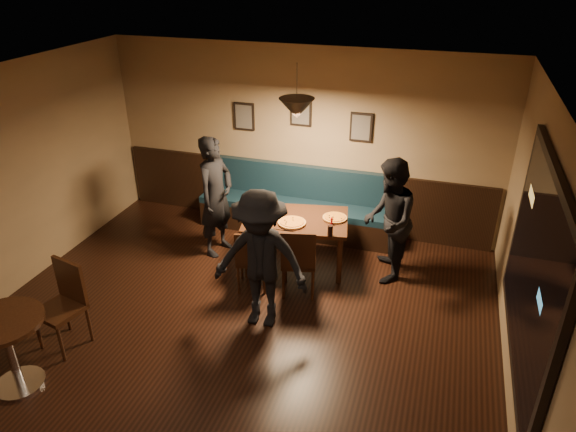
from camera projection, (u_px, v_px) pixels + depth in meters
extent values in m
plane|color=black|center=(208.00, 369.00, 5.55)|extent=(7.00, 7.00, 0.00)
plane|color=silver|center=(184.00, 110.00, 4.27)|extent=(7.00, 7.00, 0.00)
plane|color=#8C704F|center=(301.00, 140.00, 7.88)|extent=(6.00, 0.00, 6.00)
plane|color=#8C704F|center=(543.00, 316.00, 4.11)|extent=(0.00, 7.00, 7.00)
cube|color=black|center=(300.00, 195.00, 8.27)|extent=(5.88, 0.06, 1.00)
cube|color=black|center=(534.00, 271.00, 4.50)|extent=(0.06, 2.56, 1.86)
plane|color=black|center=(530.00, 271.00, 4.51)|extent=(0.00, 2.40, 2.40)
cube|color=black|center=(244.00, 116.00, 7.96)|extent=(0.32, 0.04, 0.42)
cube|color=black|center=(301.00, 112.00, 7.65)|extent=(0.32, 0.04, 0.42)
cube|color=black|center=(361.00, 127.00, 7.48)|extent=(0.32, 0.04, 0.42)
cone|color=black|center=(297.00, 108.00, 6.34)|extent=(0.44, 0.44, 0.25)
cube|color=black|center=(296.00, 242.00, 7.20)|extent=(1.53, 1.14, 0.74)
imported|color=black|center=(216.00, 197.00, 7.33)|extent=(0.55, 0.71, 1.75)
imported|color=black|center=(389.00, 221.00, 6.76)|extent=(0.75, 0.90, 1.68)
imported|color=black|center=(260.00, 260.00, 5.88)|extent=(1.12, 0.67, 1.71)
cylinder|color=orange|center=(268.00, 209.00, 7.23)|extent=(0.35, 0.35, 0.04)
cylinder|color=gold|center=(292.00, 223.00, 6.87)|extent=(0.44, 0.44, 0.04)
cylinder|color=orange|center=(335.00, 218.00, 7.00)|extent=(0.42, 0.42, 0.04)
cylinder|color=black|center=(330.00, 231.00, 6.57)|extent=(0.07, 0.07, 0.14)
cylinder|color=#A30510|center=(332.00, 221.00, 6.83)|extent=(0.03, 0.03, 0.12)
cube|color=#227F38|center=(266.00, 204.00, 7.42)|extent=(0.19, 0.19, 0.01)
cube|color=#207838|center=(252.00, 223.00, 6.91)|extent=(0.16, 0.16, 0.01)
cube|color=silver|center=(283.00, 230.00, 6.72)|extent=(0.17, 0.03, 0.00)
cylinder|color=black|center=(11.00, 354.00, 5.16)|extent=(0.86, 0.86, 0.82)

